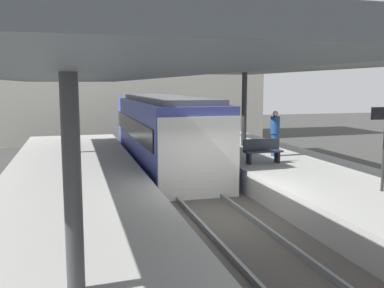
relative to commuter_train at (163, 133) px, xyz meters
name	(u,v)px	position (x,y,z in m)	size (l,w,h in m)	color
ground_plane	(221,226)	(0.00, -7.57, -1.73)	(80.00, 80.00, 0.00)	#383835
platform_left	(75,219)	(-3.80, -7.57, -1.23)	(4.40, 28.00, 1.00)	#9E9E99
platform_right	(344,198)	(3.80, -7.57, -1.23)	(4.40, 28.00, 1.00)	#9E9E99
track_ballast	(221,222)	(0.00, -7.57, -1.63)	(3.20, 28.00, 0.20)	#4C4742
rail_near_side	(196,218)	(-0.72, -7.57, -1.46)	(0.08, 28.00, 0.14)	slate
rail_far_side	(246,214)	(0.72, -7.57, -1.46)	(0.08, 28.00, 0.14)	slate
commuter_train	(163,133)	(0.00, 0.00, 0.00)	(2.78, 11.08, 3.10)	#38428C
canopy_left	(70,77)	(-3.80, -6.17, 2.25)	(4.18, 21.00, 3.09)	#333335
canopy_right	(323,65)	(3.80, -6.17, 2.65)	(4.18, 21.00, 3.50)	#333335
platform_bench	(262,150)	(2.72, -4.23, -0.26)	(1.40, 0.41, 0.86)	black
passenger_near_bench	(275,133)	(3.83, -2.95, 0.20)	(0.36, 0.36, 1.78)	navy
station_building_backdrop	(127,60)	(0.06, 12.43, 3.77)	(18.00, 6.00, 11.00)	beige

